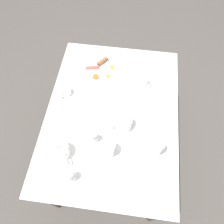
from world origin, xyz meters
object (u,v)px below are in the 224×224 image
at_px(water_glass_short, 108,148).
at_px(pepper_grinder, 71,176).
at_px(salt_grinder, 95,136).
at_px(knife_by_plate, 133,175).
at_px(teapot_far, 60,150).
at_px(spoon_for_tea, 68,121).
at_px(teapot_near, 123,122).
at_px(water_glass_tall, 156,146).
at_px(teacup_with_saucer_right, 65,92).
at_px(teacup_with_saucer_left, 143,80).
at_px(fork_spare, 161,105).
at_px(fork_by_plate, 124,96).
at_px(breakfast_plate, 103,70).

distance_m(water_glass_short, pepper_grinder, 0.26).
height_order(salt_grinder, knife_by_plate, salt_grinder).
bearing_deg(teapot_far, spoon_for_tea, -38.97).
relative_size(teapot_near, water_glass_short, 1.40).
xyz_separation_m(water_glass_tall, salt_grinder, (-0.37, 0.02, -0.01)).
relative_size(teacup_with_saucer_right, salt_grinder, 1.24).
distance_m(teapot_far, knife_by_plate, 0.45).
bearing_deg(teacup_with_saucer_left, water_glass_short, -107.72).
bearing_deg(teacup_with_saucer_left, teacup_with_saucer_right, -162.41).
bearing_deg(fork_spare, water_glass_tall, -95.24).
bearing_deg(salt_grinder, teapot_far, -148.26).
relative_size(teapot_near, fork_by_plate, 1.02).
bearing_deg(teapot_near, fork_by_plate, 67.94).
relative_size(teapot_near, teacup_with_saucer_left, 1.41).
relative_size(breakfast_plate, spoon_for_tea, 1.91).
height_order(teapot_near, teapot_far, same).
distance_m(teapot_near, fork_by_plate, 0.24).
relative_size(teapot_far, fork_by_plate, 0.87).
relative_size(teacup_with_saucer_left, water_glass_short, 0.99).
height_order(breakfast_plate, pepper_grinder, pepper_grinder).
bearing_deg(teacup_with_saucer_right, teapot_far, -80.10).
bearing_deg(teacup_with_saucer_left, teapot_far, -127.39).
xyz_separation_m(knife_by_plate, spoon_for_tea, (-0.45, 0.29, 0.00)).
xyz_separation_m(teapot_far, pepper_grinder, (0.10, -0.13, 0.00)).
height_order(teapot_near, water_glass_tall, water_glass_tall).
height_order(teapot_far, water_glass_tall, water_glass_tall).
xyz_separation_m(spoon_for_tea, fork_spare, (0.60, 0.20, 0.00)).
bearing_deg(teacup_with_saucer_right, water_glass_short, -47.19).
bearing_deg(water_glass_tall, teapot_near, 147.22).
relative_size(teacup_with_saucer_left, water_glass_tall, 1.00).
height_order(breakfast_plate, teapot_far, teapot_far).
relative_size(breakfast_plate, fork_by_plate, 1.61).
bearing_deg(breakfast_plate, pepper_grinder, -93.70).
relative_size(teapot_far, teacup_with_saucer_right, 1.21).
height_order(teapot_far, teacup_with_saucer_left, teapot_far).
bearing_deg(fork_spare, teapot_near, -141.16).
bearing_deg(pepper_grinder, teacup_with_saucer_right, 107.05).
distance_m(salt_grinder, fork_by_plate, 0.38).
distance_m(teacup_with_saucer_left, water_glass_short, 0.58).
distance_m(teapot_far, teacup_with_saucer_left, 0.75).
height_order(breakfast_plate, salt_grinder, salt_grinder).
distance_m(teapot_near, teapot_far, 0.42).
height_order(teacup_with_saucer_left, fork_spare, teacup_with_saucer_left).
bearing_deg(teapot_near, teacup_with_saucer_left, 47.07).
bearing_deg(pepper_grinder, teapot_far, 126.09).
bearing_deg(salt_grinder, knife_by_plate, -36.08).
distance_m(salt_grinder, fork_spare, 0.51).
height_order(teacup_with_saucer_right, water_glass_short, water_glass_short).
height_order(teacup_with_saucer_left, salt_grinder, salt_grinder).
distance_m(teapot_far, water_glass_short, 0.28).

